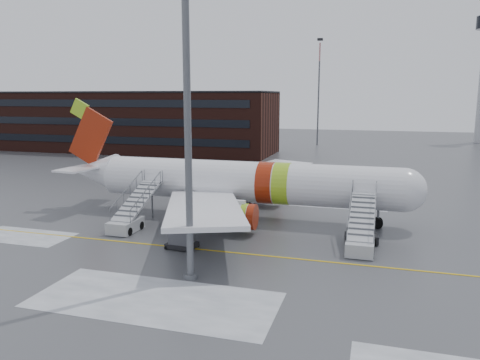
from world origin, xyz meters
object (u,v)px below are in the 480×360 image
(uld_container, at_px, (182,238))
(light_mast_near, at_px, (186,48))
(airliner, at_px, (236,182))
(pushback_tug, at_px, (359,235))
(airstair_fwd, at_px, (361,236))
(airstair_aft, at_px, (130,217))

(uld_container, height_order, light_mast_near, light_mast_near)
(airliner, height_order, pushback_tug, airliner)
(airstair_fwd, bearing_deg, pushback_tug, 95.33)
(light_mast_near, bearing_deg, airstair_aft, 136.54)
(airstair_fwd, xyz_separation_m, pushback_tug, (-0.15, 1.62, -0.43))
(pushback_tug, xyz_separation_m, light_mast_near, (-9.96, -10.40, 13.49))
(airstair_fwd, relative_size, light_mast_near, 0.28)
(airliner, xyz_separation_m, airstair_aft, (-7.66, -6.54, -2.35))
(airstair_fwd, bearing_deg, uld_container, -165.18)
(airstair_fwd, bearing_deg, airstair_aft, 180.00)
(airliner, bearing_deg, pushback_tug, -23.02)
(airstair_fwd, bearing_deg, airliner, 150.87)
(airliner, xyz_separation_m, light_mast_near, (1.62, -15.32, 10.71))
(airliner, relative_size, uld_container, 15.22)
(uld_container, relative_size, light_mast_near, 0.08)
(airliner, distance_m, uld_container, 10.39)
(airliner, bearing_deg, light_mast_near, -83.98)
(airstair_fwd, distance_m, light_mast_near, 18.71)
(airliner, distance_m, light_mast_near, 18.76)
(uld_container, distance_m, light_mast_near, 14.62)
(airstair_aft, height_order, pushback_tug, airstair_aft)
(airliner, height_order, light_mast_near, light_mast_near)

